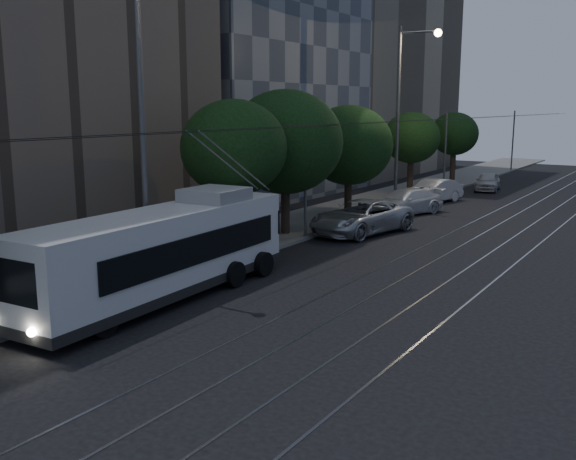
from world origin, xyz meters
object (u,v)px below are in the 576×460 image
(car_white_c, at_px, (433,191))
(car_white_d, at_px, (488,182))
(pickup_silver, at_px, (361,217))
(car_white_b, at_px, (405,202))
(trolleybus, at_px, (165,252))
(streetlamp_far, at_px, (405,102))
(car_white_a, at_px, (363,217))
(streetlamp_near, at_px, (150,108))

(car_white_c, xyz_separation_m, car_white_d, (1.32, 8.36, -0.09))
(pickup_silver, xyz_separation_m, car_white_c, (-0.71, 12.31, -0.06))
(car_white_b, bearing_deg, trolleybus, -69.39)
(car_white_b, xyz_separation_m, car_white_c, (-0.27, 5.53, 0.03))
(pickup_silver, height_order, streetlamp_far, streetlamp_far)
(car_white_c, distance_m, streetlamp_far, 7.29)
(car_white_b, relative_size, car_white_d, 1.28)
(pickup_silver, xyz_separation_m, streetlamp_far, (-1.18, 8.01, 5.81))
(car_white_a, relative_size, streetlamp_near, 0.35)
(car_white_a, bearing_deg, streetlamp_near, -100.76)
(trolleybus, bearing_deg, car_white_c, 87.59)
(trolleybus, height_order, car_white_d, trolleybus)
(trolleybus, relative_size, car_white_d, 2.86)
(pickup_silver, distance_m, car_white_a, 1.40)
(streetlamp_near, bearing_deg, streetlamp_far, 88.34)
(car_white_a, xyz_separation_m, car_white_b, (0.12, 5.50, 0.13))
(streetlamp_near, height_order, streetlamp_far, streetlamp_far)
(streetlamp_far, bearing_deg, car_white_b, -58.86)
(pickup_silver, xyz_separation_m, streetlamp_near, (-1.79, -12.94, 5.51))
(car_white_c, xyz_separation_m, streetlamp_near, (-1.08, -25.24, 5.57))
(trolleybus, relative_size, streetlamp_near, 1.10)
(streetlamp_far, bearing_deg, car_white_c, 83.74)
(streetlamp_near, distance_m, streetlamp_far, 20.96)
(car_white_c, relative_size, streetlamp_far, 0.43)
(pickup_silver, distance_m, car_white_c, 12.33)
(car_white_a, distance_m, streetlamp_near, 15.37)
(trolleybus, distance_m, streetlamp_near, 5.00)
(car_white_b, distance_m, streetlamp_near, 20.54)
(trolleybus, bearing_deg, streetlamp_near, 143.41)
(car_white_d, bearing_deg, car_white_c, -108.66)
(car_white_a, xyz_separation_m, car_white_d, (1.16, 19.39, 0.06))
(car_white_d, bearing_deg, streetlamp_far, -107.74)
(trolleybus, distance_m, car_white_a, 15.10)
(car_white_b, bearing_deg, streetlamp_near, -73.11)
(car_white_c, distance_m, streetlamp_near, 25.87)
(car_white_a, height_order, streetlamp_far, streetlamp_far)
(streetlamp_far, bearing_deg, car_white_d, 81.94)
(pickup_silver, bearing_deg, trolleybus, -80.63)
(trolleybus, bearing_deg, car_white_a, 87.30)
(pickup_silver, xyz_separation_m, car_white_a, (-0.55, 1.27, -0.21))
(pickup_silver, relative_size, car_white_d, 1.50)
(car_white_a, relative_size, streetlamp_far, 0.34)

